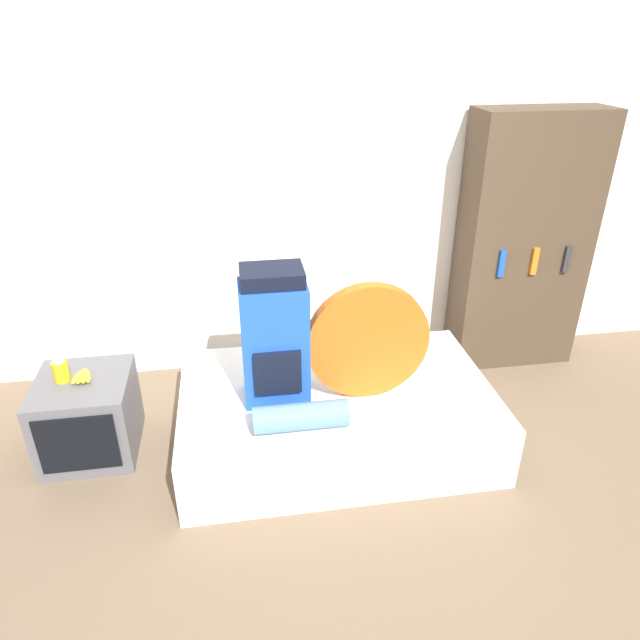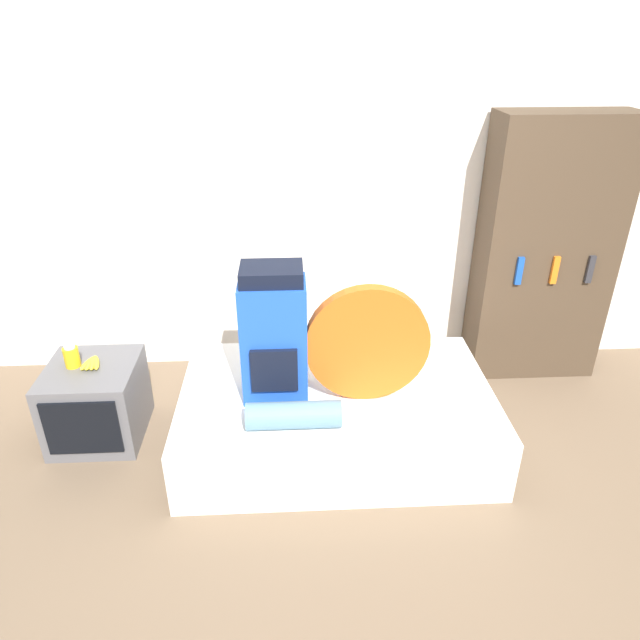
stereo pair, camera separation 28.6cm
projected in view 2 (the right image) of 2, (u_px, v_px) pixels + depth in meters
The scene contains 10 objects.
ground_plane at pixel (368, 555), 2.72m from camera, with size 16.00×16.00×0.00m, color brown.
wall_back at pixel (339, 187), 3.77m from camera, with size 8.00×0.05×2.60m.
bed at pixel (336, 415), 3.39m from camera, with size 1.79×1.12×0.38m.
backpack at pixel (274, 335), 3.09m from camera, with size 0.36×0.29×0.77m.
tent_bag at pixel (367, 344), 3.08m from camera, with size 0.68×0.07×0.68m.
sleeping_roll at pixel (294, 415), 2.96m from camera, with size 0.50×0.14×0.14m.
television at pixel (96, 402), 3.42m from camera, with size 0.52×0.55×0.48m.
canister at pixel (72, 356), 3.30m from camera, with size 0.09×0.09×0.14m.
banana_bunch at pixel (92, 363), 3.33m from camera, with size 0.13×0.16×0.04m.
bookshelf at pixel (545, 252), 3.82m from camera, with size 0.88×0.36×1.80m.
Camera 2 is at (-0.33, -1.88, 2.26)m, focal length 32.00 mm.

